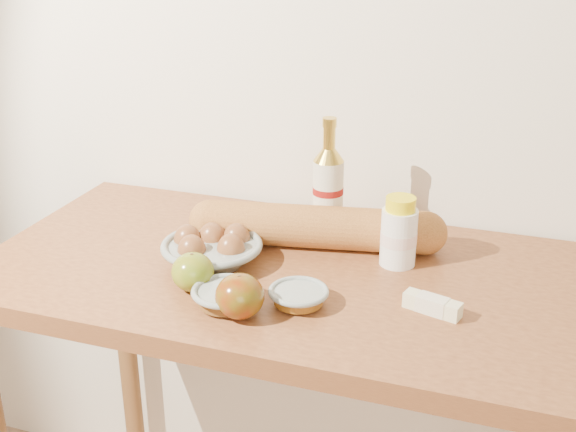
# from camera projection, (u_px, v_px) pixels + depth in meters

# --- Properties ---
(back_wall) EXTENTS (3.50, 0.02, 2.60)m
(back_wall) POSITION_uv_depth(u_px,v_px,m) (343.00, 29.00, 1.50)
(back_wall) COLOR white
(back_wall) RESTS_ON ground
(table) EXTENTS (1.20, 0.60, 0.90)m
(table) POSITION_uv_depth(u_px,v_px,m) (293.00, 324.00, 1.42)
(table) COLOR #995B31
(table) RESTS_ON ground
(bourbon_bottle) EXTENTS (0.07, 0.07, 0.26)m
(bourbon_bottle) POSITION_uv_depth(u_px,v_px,m) (328.00, 191.00, 1.46)
(bourbon_bottle) COLOR beige
(bourbon_bottle) RESTS_ON table
(cream_bottle) EXTENTS (0.08, 0.08, 0.14)m
(cream_bottle) POSITION_uv_depth(u_px,v_px,m) (399.00, 234.00, 1.37)
(cream_bottle) COLOR white
(cream_bottle) RESTS_ON table
(egg_bowl) EXTENTS (0.26, 0.26, 0.07)m
(egg_bowl) POSITION_uv_depth(u_px,v_px,m) (212.00, 249.00, 1.38)
(egg_bowl) COLOR gray
(egg_bowl) RESTS_ON table
(baguette) EXTENTS (0.53, 0.18, 0.09)m
(baguette) POSITION_uv_depth(u_px,v_px,m) (316.00, 227.00, 1.44)
(baguette) COLOR #BF7C3A
(baguette) RESTS_ON table
(apple_yellowgreen) EXTENTS (0.09, 0.09, 0.07)m
(apple_yellowgreen) POSITION_uv_depth(u_px,v_px,m) (193.00, 272.00, 1.28)
(apple_yellowgreen) COLOR olive
(apple_yellowgreen) RESTS_ON table
(apple_redgreen_front) EXTENTS (0.09, 0.09, 0.08)m
(apple_redgreen_front) POSITION_uv_depth(u_px,v_px,m) (240.00, 296.00, 1.19)
(apple_redgreen_front) COLOR #8D0907
(apple_redgreen_front) RESTS_ON table
(sugar_bowl) EXTENTS (0.13, 0.13, 0.03)m
(sugar_bowl) POSITION_uv_depth(u_px,v_px,m) (226.00, 296.00, 1.23)
(sugar_bowl) COLOR gray
(sugar_bowl) RESTS_ON table
(syrup_bowl) EXTENTS (0.11, 0.11, 0.03)m
(syrup_bowl) POSITION_uv_depth(u_px,v_px,m) (299.00, 296.00, 1.24)
(syrup_bowl) COLOR gray
(syrup_bowl) RESTS_ON table
(butter_stick) EXTENTS (0.10, 0.05, 0.03)m
(butter_stick) POSITION_uv_depth(u_px,v_px,m) (432.00, 305.00, 1.22)
(butter_stick) COLOR beige
(butter_stick) RESTS_ON table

